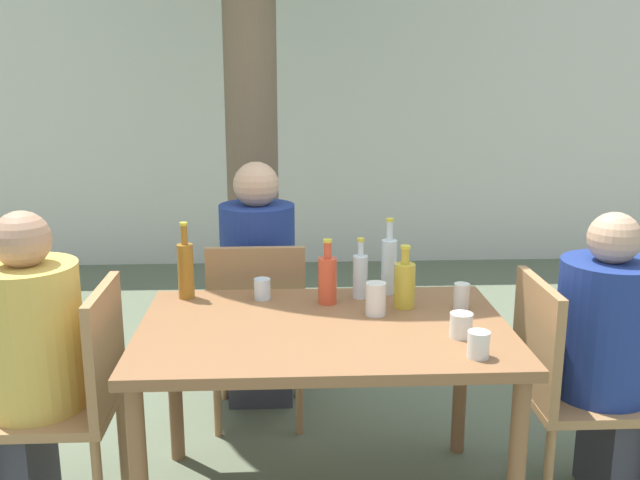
{
  "coord_description": "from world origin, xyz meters",
  "views": [
    {
      "loc": [
        -0.14,
        -2.47,
        1.68
      ],
      "look_at": [
        0.0,
        0.3,
        1.0
      ],
      "focal_mm": 40.0,
      "sensor_mm": 36.0,
      "label": 1
    }
  ],
  "objects": [
    {
      "name": "cafe_building_wall",
      "position": [
        0.0,
        3.62,
        1.4
      ],
      "size": [
        10.0,
        0.08,
        2.8
      ],
      "color": "silver",
      "rests_on": "ground_plane"
    },
    {
      "name": "dining_table_front",
      "position": [
        0.0,
        0.0,
        0.67
      ],
      "size": [
        1.36,
        0.89,
        0.75
      ],
      "color": "brown",
      "rests_on": "ground_plane"
    },
    {
      "name": "patio_chair_0",
      "position": [
        -0.91,
        0.0,
        0.52
      ],
      "size": [
        0.44,
        0.44,
        0.91
      ],
      "rotation": [
        0.0,
        0.0,
        -1.57
      ],
      "color": "#A87A4C",
      "rests_on": "ground_plane"
    },
    {
      "name": "patio_chair_1",
      "position": [
        0.91,
        0.0,
        0.52
      ],
      "size": [
        0.44,
        0.44,
        0.91
      ],
      "rotation": [
        0.0,
        0.0,
        1.57
      ],
      "color": "#A87A4C",
      "rests_on": "ground_plane"
    },
    {
      "name": "patio_chair_2",
      "position": [
        -0.27,
        0.68,
        0.52
      ],
      "size": [
        0.44,
        0.44,
        0.91
      ],
      "rotation": [
        0.0,
        0.0,
        3.14
      ],
      "color": "#A87A4C",
      "rests_on": "ground_plane"
    },
    {
      "name": "person_seated_0",
      "position": [
        -1.15,
        -0.0,
        0.54
      ],
      "size": [
        0.58,
        0.37,
        1.19
      ],
      "rotation": [
        0.0,
        0.0,
        -1.57
      ],
      "color": "#383842",
      "rests_on": "ground_plane"
    },
    {
      "name": "person_seated_1",
      "position": [
        1.15,
        -0.0,
        0.52
      ],
      "size": [
        0.58,
        0.36,
        1.17
      ],
      "rotation": [
        0.0,
        0.0,
        1.57
      ],
      "color": "#383842",
      "rests_on": "ground_plane"
    },
    {
      "name": "person_seated_2",
      "position": [
        -0.27,
        0.91,
        0.57
      ],
      "size": [
        0.36,
        0.58,
        1.25
      ],
      "rotation": [
        0.0,
        0.0,
        3.14
      ],
      "color": "#383842",
      "rests_on": "ground_plane"
    },
    {
      "name": "water_bottle_0",
      "position": [
        0.17,
        0.31,
        0.85
      ],
      "size": [
        0.06,
        0.06,
        0.25
      ],
      "color": "silver",
      "rests_on": "dining_table_front"
    },
    {
      "name": "soda_bottle_1",
      "position": [
        0.03,
        0.25,
        0.86
      ],
      "size": [
        0.07,
        0.07,
        0.26
      ],
      "color": "#DB4C2D",
      "rests_on": "dining_table_front"
    },
    {
      "name": "oil_cruet_2",
      "position": [
        0.33,
        0.19,
        0.85
      ],
      "size": [
        0.08,
        0.08,
        0.25
      ],
      "color": "gold",
      "rests_on": "dining_table_front"
    },
    {
      "name": "water_bottle_3",
      "position": [
        0.29,
        0.37,
        0.88
      ],
      "size": [
        0.06,
        0.06,
        0.32
      ],
      "color": "silver",
      "rests_on": "dining_table_front"
    },
    {
      "name": "amber_bottle_4",
      "position": [
        -0.55,
        0.35,
        0.88
      ],
      "size": [
        0.07,
        0.07,
        0.32
      ],
      "color": "#9E661E",
      "rests_on": "dining_table_front"
    },
    {
      "name": "drinking_glass_0",
      "position": [
        0.55,
        0.16,
        0.81
      ],
      "size": [
        0.06,
        0.06,
        0.1
      ],
      "color": "silver",
      "rests_on": "dining_table_front"
    },
    {
      "name": "drinking_glass_1",
      "position": [
        -0.24,
        0.32,
        0.8
      ],
      "size": [
        0.07,
        0.07,
        0.09
      ],
      "color": "silver",
      "rests_on": "dining_table_front"
    },
    {
      "name": "drinking_glass_2",
      "position": [
        0.48,
        -0.14,
        0.8
      ],
      "size": [
        0.08,
        0.08,
        0.09
      ],
      "color": "silver",
      "rests_on": "dining_table_front"
    },
    {
      "name": "drinking_glass_3",
      "position": [
        0.49,
        -0.32,
        0.8
      ],
      "size": [
        0.07,
        0.07,
        0.09
      ],
      "color": "silver",
      "rests_on": "dining_table_front"
    },
    {
      "name": "drinking_glass_4",
      "position": [
        0.2,
        0.1,
        0.82
      ],
      "size": [
        0.08,
        0.08,
        0.13
      ],
      "color": "silver",
      "rests_on": "dining_table_front"
    }
  ]
}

